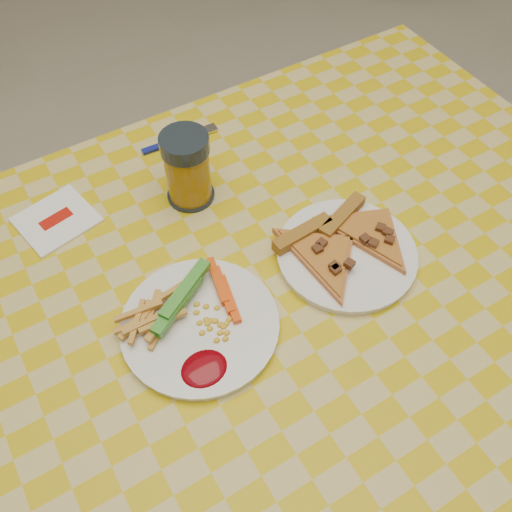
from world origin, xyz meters
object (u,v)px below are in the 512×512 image
object	(u,v)px
table	(263,306)
drink_glass	(188,169)
plate_right	(346,255)
plate_left	(200,326)

from	to	relation	value
table	drink_glass	size ratio (longest dim) A/B	9.77
plate_right	drink_glass	world-z (taller)	drink_glass
table	plate_left	xyz separation A→B (m)	(-0.12, -0.02, 0.08)
table	plate_right	world-z (taller)	plate_right
plate_left	drink_glass	size ratio (longest dim) A/B	1.71
plate_right	plate_left	bearing A→B (deg)	179.01
table	drink_glass	xyz separation A→B (m)	(-0.02, 0.22, 0.14)
table	plate_right	size ratio (longest dim) A/B	5.93
table	drink_glass	world-z (taller)	drink_glass
plate_left	plate_right	distance (m)	0.26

